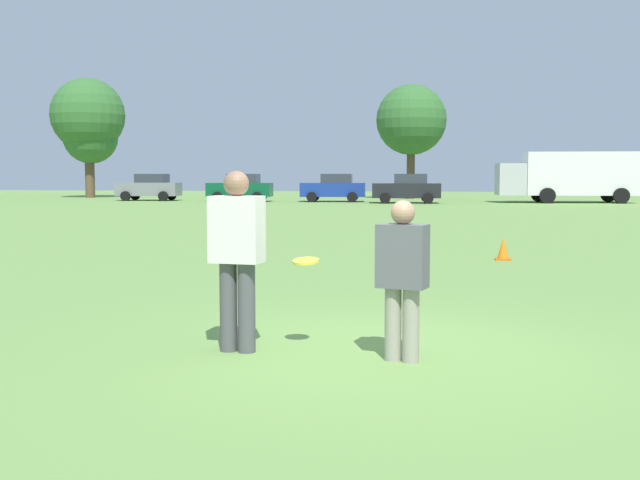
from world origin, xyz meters
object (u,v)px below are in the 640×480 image
Objects in this scene: player_defender at (402,272)px; parked_car_center at (334,188)px; parked_car_near_left at (150,187)px; parked_car_mid_left at (241,187)px; player_thrower at (237,250)px; frisbee at (306,261)px; parked_car_mid_right at (407,188)px; traffic_cone at (503,249)px; box_truck at (569,175)px.

player_defender is 0.35× the size of parked_car_center.
parked_car_near_left reaches higher than player_defender.
player_thrower is at bearing -74.99° from parked_car_mid_left.
frisbee is 0.06× the size of parked_car_mid_right.
player_defender is 40.48m from parked_car_mid_right.
parked_car_center reaches higher than player_defender.
player_thrower is 3.76× the size of traffic_cone.
parked_car_near_left is 0.50× the size of box_truck.
player_thrower is 9.42m from traffic_cone.
box_truck is at bearing 0.85° from parked_car_near_left.
parked_car_near_left is (-18.43, 42.09, 0.02)m from frisbee.
parked_car_mid_right is at bearing -166.71° from box_truck.
box_truck is (9.27, 42.50, 0.85)m from frisbee.
parked_car_mid_right is at bearing -19.71° from parked_car_center.
frisbee is at bearing -102.30° from box_truck.
parked_car_mid_left reaches higher than player_defender.
player_defender is at bearing -100.35° from traffic_cone.
player_defender is 42.70m from parked_car_center.
box_truck is (14.92, 0.64, 0.83)m from parked_car_center.
player_defender is 1.03m from frisbee.
parked_car_mid_right is (-0.13, 40.30, -0.09)m from player_thrower.
player_thrower is 0.42× the size of parked_car_mid_right.
parked_car_near_left reaches higher than frisbee.
box_truck reaches higher than parked_car_mid_right.
parked_car_center is at bearing 103.96° from traffic_cone.
frisbee is at bearing 162.17° from player_defender.
player_defender reaches higher than frisbee.
parked_car_center is 14.95m from box_truck.
parked_car_near_left is at bearing 113.65° from frisbee.
box_truck is (6.66, 33.87, 1.52)m from traffic_cone.
player_thrower is 1.65m from player_defender.
parked_car_center is at bearing 160.29° from parked_car_mid_right.
box_truck reaches higher than parked_car_center.
player_thrower is 45.85m from parked_car_near_left.
parked_car_mid_right reaches higher than player_defender.
traffic_cone is (1.63, 8.94, -0.62)m from player_defender.
parked_car_mid_right is at bearing -6.16° from parked_car_mid_left.
box_truck is (27.70, 0.41, 0.83)m from parked_car_near_left.
parked_car_mid_left reaches higher than frisbee.
player_thrower is 40.30m from parked_car_mid_right.
parked_car_mid_left is at bearing 105.93° from frisbee.
frisbee is at bearing -82.31° from parked_car_center.
parked_car_near_left is 6.69m from parked_car_mid_left.
parked_car_mid_left reaches higher than player_thrower.
box_truck is at bearing 77.70° from frisbee.
box_truck is (8.29, 42.81, 0.90)m from player_defender.
frisbee is at bearing -106.84° from traffic_cone.
player_thrower reaches higher than frisbee.
traffic_cone is 0.11× the size of parked_car_mid_left.
traffic_cone is 0.11× the size of parked_car_mid_right.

